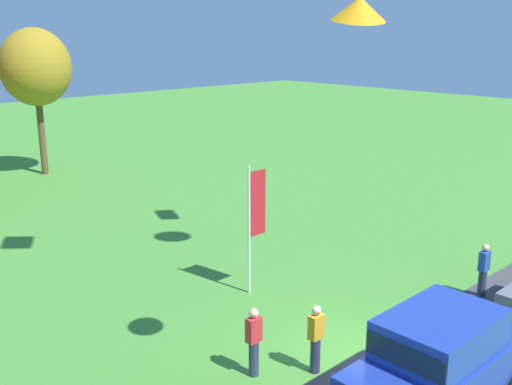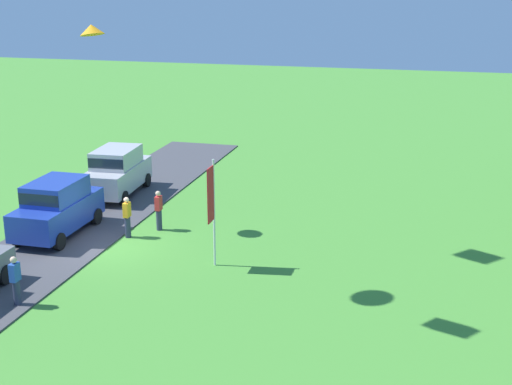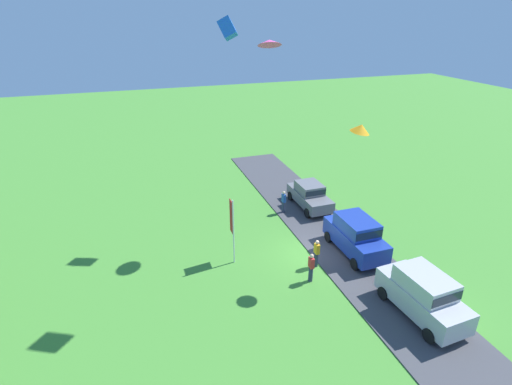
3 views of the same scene
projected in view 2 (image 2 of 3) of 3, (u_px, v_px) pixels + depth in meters
ground_plane at (109, 246)px, 28.11m from camera, size 120.00×120.00×0.00m
pavement_strip at (60, 241)px, 28.63m from camera, size 36.00×4.40×0.06m
car_suv_near_entrance at (117, 170)px, 34.29m from camera, size 4.71×2.28×2.28m
car_suv_mid_row at (57, 205)px, 28.92m from camera, size 4.60×2.05×2.28m
person_watching_sky at (127, 217)px, 28.84m from camera, size 0.36×0.24×1.71m
person_beside_suv at (16, 281)px, 22.76m from camera, size 0.36×0.24×1.71m
person_on_lawn at (159, 210)px, 29.69m from camera, size 0.36×0.24×1.71m
flag_banner at (212, 201)px, 25.33m from camera, size 0.71×0.08×4.03m
kite_delta_over_trees at (92, 30)px, 27.81m from camera, size 1.40×1.41×0.59m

